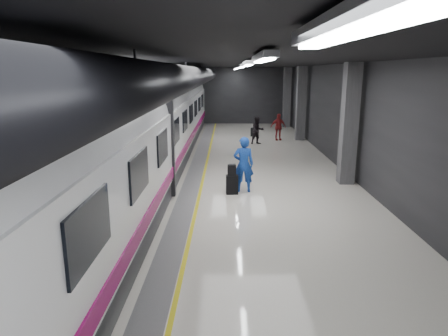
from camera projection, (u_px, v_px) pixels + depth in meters
ground at (227, 198)px, 13.45m from camera, size 40.00×40.00×0.00m
platform_hall at (219, 91)px, 13.55m from camera, size 10.02×40.02×4.51m
train at (127, 138)px, 12.99m from camera, size 3.05×38.00×4.05m
traveler_main at (244, 164)px, 14.01m from camera, size 0.74×0.50×1.98m
suitcase_main at (232, 185)px, 13.89m from camera, size 0.43×0.29×0.67m
shoulder_bag at (232, 170)px, 13.73m from camera, size 0.30×0.17×0.38m
traveler_far_a at (258, 130)px, 23.38m from camera, size 0.95×0.86×1.61m
traveler_far_b at (278, 127)px, 24.76m from camera, size 1.02×0.57×1.65m
suitcase_far at (254, 132)px, 26.26m from camera, size 0.45×0.36×0.57m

